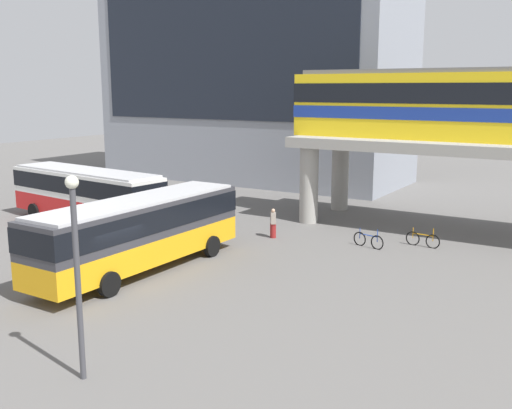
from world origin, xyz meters
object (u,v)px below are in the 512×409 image
station_building (254,64)px  bicycle_orange (423,240)px  bus_main (140,227)px  train (508,104)px  bus_secondary (86,191)px  pedestrian_near_building (273,224)px  bicycle_blue (368,240)px

station_building → bicycle_orange: size_ratio=14.74×
station_building → bus_main: station_building is taller
train → bicycle_orange: size_ratio=13.22×
bicycle_orange → station_building: bearing=141.8°
bus_main → bus_secondary: size_ratio=0.98×
station_building → pedestrian_near_building: bearing=-55.3°
train → bus_secondary: size_ratio=2.10×
bus_main → bus_secondary: (-9.07, 5.28, 0.00)m
bus_secondary → bicycle_blue: bus_secondary is taller
bus_main → pedestrian_near_building: 8.47m
bus_main → bicycle_orange: bus_main is taller
station_building → bicycle_blue: size_ratio=15.01×
bus_secondary → bicycle_orange: bus_secondary is taller
station_building → bus_secondary: (1.45, -20.87, -7.99)m
pedestrian_near_building → bicycle_orange: bearing=18.2°
pedestrian_near_building → train: bearing=33.0°
bus_secondary → pedestrian_near_building: bus_secondary is taller
station_building → bus_secondary: size_ratio=2.35×
bus_main → bicycle_orange: 14.17m
bus_main → bus_secondary: bearing=149.8°
station_building → train: size_ratio=1.11×
bus_secondary → pedestrian_near_building: size_ratio=7.06×
bus_main → bicycle_blue: size_ratio=6.30×
bus_secondary → bus_main: bearing=-30.2°
station_building → bus_secondary: 22.39m
bicycle_orange → train: bearing=55.8°
bicycle_blue → station_building: bearing=135.6°
train → pedestrian_near_building: 13.72m
bicycle_orange → bicycle_blue: (-2.29, -1.58, 0.00)m
train → station_building: bearing=153.4°
station_building → bus_main: 29.29m
station_building → bus_secondary: station_building is taller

